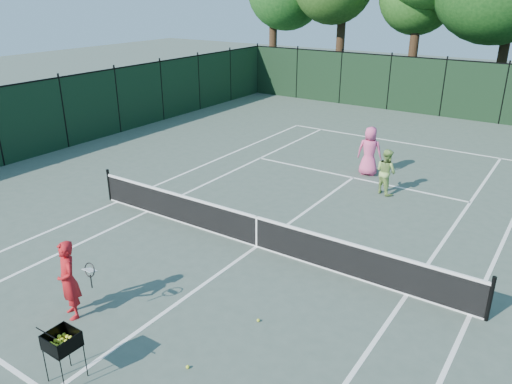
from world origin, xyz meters
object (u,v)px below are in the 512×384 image
Objects in this scene: coach at (68,280)px; player_pink at (370,151)px; player_green at (386,172)px; loose_ball_near_cart at (188,367)px; loose_ball_midcourt at (258,320)px; ball_hopper at (62,341)px.

player_pink is at bearing 103.58° from coach.
player_pink is 1.86m from player_green.
loose_ball_near_cart and loose_ball_midcourt have the same top height.
loose_ball_midcourt is (3.39, 2.00, -0.84)m from coach.
coach is at bearing 140.83° from ball_hopper.
player_pink is 26.94× the size of loose_ball_midcourt.
loose_ball_near_cart is 1.90m from loose_ball_midcourt.
loose_ball_near_cart is at bearing 116.31° from player_green.
ball_hopper is (-1.53, -11.57, 0.05)m from player_green.
ball_hopper reaches higher than loose_ball_midcourt.
loose_ball_midcourt is at bearing 80.74° from loose_ball_near_cart.
loose_ball_near_cart is (1.25, -11.62, -0.88)m from player_pink.
player_pink reaches higher than loose_ball_midcourt.
player_green is 11.67m from ball_hopper.
player_pink is at bearing -24.79° from player_green.
loose_ball_near_cart is at bearing 24.83° from coach.
coach is 4.03m from loose_ball_midcourt.
coach is 3.20m from loose_ball_near_cart.
player_pink reaches higher than ball_hopper.
coach is 1.77× the size of ball_hopper.
player_pink is 11.72m from loose_ball_near_cart.
player_pink is 9.90m from loose_ball_midcourt.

